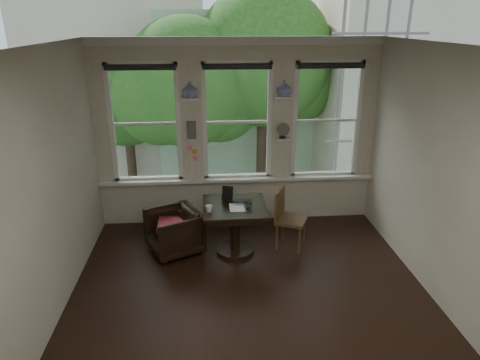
{
  "coord_description": "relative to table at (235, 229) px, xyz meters",
  "views": [
    {
      "loc": [
        -0.49,
        -4.46,
        3.25
      ],
      "look_at": [
        -0.06,
        0.9,
        1.21
      ],
      "focal_mm": 32.0,
      "sensor_mm": 36.0,
      "label": 1
    }
  ],
  "objects": [
    {
      "name": "ground",
      "position": [
        0.12,
        -1.1,
        -0.38
      ],
      "size": [
        4.5,
        4.5,
        0.0
      ],
      "primitive_type": "plane",
      "color": "black",
      "rests_on": "ground"
    },
    {
      "name": "ceiling",
      "position": [
        0.12,
        -1.1,
        2.62
      ],
      "size": [
        4.5,
        4.5,
        0.0
      ],
      "primitive_type": "plane",
      "rotation": [
        3.14,
        0.0,
        0.0
      ],
      "color": "silver",
      "rests_on": "ground"
    },
    {
      "name": "wall_back",
      "position": [
        0.12,
        1.15,
        1.12
      ],
      "size": [
        4.5,
        0.0,
        4.5
      ],
      "primitive_type": "plane",
      "rotation": [
        1.57,
        0.0,
        0.0
      ],
      "color": "beige",
      "rests_on": "ground"
    },
    {
      "name": "wall_front",
      "position": [
        0.12,
        -3.35,
        1.12
      ],
      "size": [
        4.5,
        0.0,
        4.5
      ],
      "primitive_type": "plane",
      "rotation": [
        -1.57,
        0.0,
        0.0
      ],
      "color": "beige",
      "rests_on": "ground"
    },
    {
      "name": "wall_left",
      "position": [
        -2.13,
        -1.1,
        1.12
      ],
      "size": [
        0.0,
        4.5,
        4.5
      ],
      "primitive_type": "plane",
      "rotation": [
        1.57,
        0.0,
        1.57
      ],
      "color": "beige",
      "rests_on": "ground"
    },
    {
      "name": "wall_right",
      "position": [
        2.37,
        -1.1,
        1.12
      ],
      "size": [
        0.0,
        4.5,
        4.5
      ],
      "primitive_type": "plane",
      "rotation": [
        1.57,
        0.0,
        -1.57
      ],
      "color": "beige",
      "rests_on": "ground"
    },
    {
      "name": "window_left",
      "position": [
        -1.33,
        1.15,
        1.32
      ],
      "size": [
        1.1,
        0.12,
        1.9
      ],
      "primitive_type": null,
      "color": "white",
      "rests_on": "ground"
    },
    {
      "name": "window_center",
      "position": [
        0.12,
        1.15,
        1.32
      ],
      "size": [
        1.1,
        0.12,
        1.9
      ],
      "primitive_type": null,
      "color": "white",
      "rests_on": "ground"
    },
    {
      "name": "window_right",
      "position": [
        1.57,
        1.15,
        1.32
      ],
      "size": [
        1.1,
        0.12,
        1.9
      ],
      "primitive_type": null,
      "color": "white",
      "rests_on": "ground"
    },
    {
      "name": "shelf_left",
      "position": [
        -0.61,
        1.05,
        1.73
      ],
      "size": [
        0.26,
        0.16,
        0.03
      ],
      "primitive_type": "cube",
      "color": "white",
      "rests_on": "ground"
    },
    {
      "name": "shelf_right",
      "position": [
        0.84,
        1.05,
        1.73
      ],
      "size": [
        0.26,
        0.16,
        0.03
      ],
      "primitive_type": "cube",
      "color": "white",
      "rests_on": "ground"
    },
    {
      "name": "intercom",
      "position": [
        -0.61,
        1.08,
        1.23
      ],
      "size": [
        0.14,
        0.06,
        0.28
      ],
      "primitive_type": "cube",
      "color": "#59544F",
      "rests_on": "ground"
    },
    {
      "name": "sticky_notes",
      "position": [
        -0.61,
        1.08,
        0.88
      ],
      "size": [
        0.16,
        0.01,
        0.24
      ],
      "primitive_type": null,
      "color": "pink",
      "rests_on": "ground"
    },
    {
      "name": "desk_fan",
      "position": [
        0.84,
        1.03,
        1.16
      ],
      "size": [
        0.2,
        0.2,
        0.24
      ],
      "primitive_type": null,
      "color": "#59544F",
      "rests_on": "ground"
    },
    {
      "name": "vase_left",
      "position": [
        -0.61,
        1.05,
        1.86
      ],
      "size": [
        0.24,
        0.24,
        0.25
      ],
      "primitive_type": "imported",
      "color": "silver",
      "rests_on": "shelf_left"
    },
    {
      "name": "vase_right",
      "position": [
        0.84,
        1.05,
        1.86
      ],
      "size": [
        0.24,
        0.24,
        0.25
      ],
      "primitive_type": "imported",
      "color": "silver",
      "rests_on": "shelf_right"
    },
    {
      "name": "table",
      "position": [
        0.0,
        0.0,
        0.0
      ],
      "size": [
        0.9,
        0.9,
        0.75
      ],
      "primitive_type": null,
      "color": "black",
      "rests_on": "ground"
    },
    {
      "name": "armchair_left",
      "position": [
        -0.89,
        0.07,
        -0.05
      ],
      "size": [
        0.95,
        0.94,
        0.66
      ],
      "primitive_type": "imported",
      "rotation": [
        0.0,
        0.0,
        -1.14
      ],
      "color": "black",
      "rests_on": "ground"
    },
    {
      "name": "cushion_red",
      "position": [
        -0.89,
        0.07,
        0.08
      ],
      "size": [
        0.45,
        0.45,
        0.06
      ],
      "primitive_type": "cube",
      "color": "maroon",
      "rests_on": "armchair_left"
    },
    {
      "name": "side_chair_right",
      "position": [
        0.85,
        0.07,
        0.09
      ],
      "size": [
        0.56,
        0.56,
        0.92
      ],
      "primitive_type": null,
      "rotation": [
        0.0,
        0.0,
        1.13
      ],
      "color": "#4D301B",
      "rests_on": "ground"
    },
    {
      "name": "laptop",
      "position": [
        0.07,
        0.06,
        0.39
      ],
      "size": [
        0.37,
        0.27,
        0.03
      ],
      "primitive_type": "imported",
      "rotation": [
        0.0,
        0.0,
        -0.15
      ],
      "color": "black",
      "rests_on": "table"
    },
    {
      "name": "mug",
      "position": [
        -0.37,
        -0.18,
        0.42
      ],
      "size": [
        0.11,
        0.11,
        0.09
      ],
      "primitive_type": "imported",
      "rotation": [
        0.0,
        0.0,
        -0.18
      ],
      "color": "white",
      "rests_on": "table"
    },
    {
      "name": "drinking_glass",
      "position": [
        0.17,
        -0.12,
        0.42
      ],
      "size": [
        0.13,
        0.13,
        0.09
      ],
      "primitive_type": "imported",
      "rotation": [
        0.0,
        0.0,
        -0.08
      ],
      "color": "white",
      "rests_on": "table"
    },
    {
      "name": "tablet",
      "position": [
        -0.09,
        0.19,
        0.48
      ],
      "size": [
        0.18,
        0.12,
        0.22
      ],
      "primitive_type": "cube",
      "rotation": [
        -0.26,
        0.0,
        -0.33
      ],
      "color": "black",
      "rests_on": "table"
    },
    {
      "name": "papers",
      "position": [
        0.03,
        -0.07,
        0.38
      ],
      "size": [
        0.22,
        0.3,
        0.0
      ],
      "primitive_type": "cube",
      "rotation": [
        0.0,
        0.0,
        0.01
      ],
      "color": "silver",
      "rests_on": "table"
    }
  ]
}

